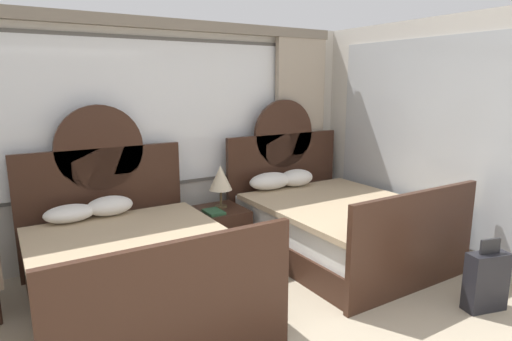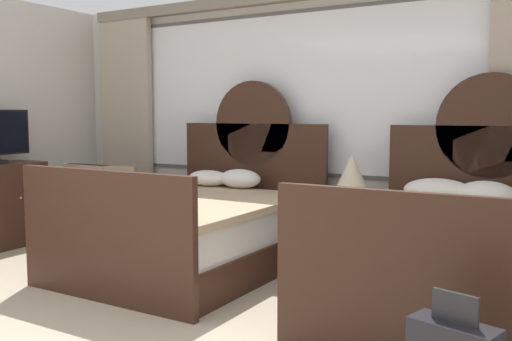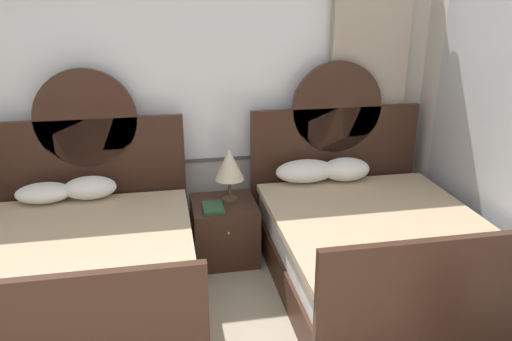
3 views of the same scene
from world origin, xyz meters
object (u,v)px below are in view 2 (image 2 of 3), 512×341
Objects in this scene: armchair_by_window_right at (101,199)px; bed_near_mirror at (462,261)px; table_lamp_on_nightstand at (352,171)px; bed_near_window at (194,228)px; nightstand_between_beds at (342,239)px; armchair_by_window_centre at (100,199)px; armchair_by_window_left at (118,201)px; book_on_nightstand at (326,208)px.

bed_near_mirror is at bearing -5.75° from armchair_by_window_right.
bed_near_mirror is 1.41m from table_lamp_on_nightstand.
bed_near_window reaches higher than table_lamp_on_nightstand.
bed_near_window is 1.00× the size of bed_near_mirror.
table_lamp_on_nightstand is (0.07, 0.05, 0.62)m from nightstand_between_beds.
armchair_by_window_centre is (-2.81, -0.26, 0.18)m from nightstand_between_beds.
table_lamp_on_nightstand is 0.57× the size of armchair_by_window_left.
nightstand_between_beds is (1.18, 0.66, -0.10)m from bed_near_window.
armchair_by_window_right is (-2.80, -0.26, 0.18)m from nightstand_between_beds.
nightstand_between_beds is (-1.17, 0.66, -0.10)m from bed_near_mirror.
armchair_by_window_left is 1.00× the size of armchair_by_window_centre.
bed_near_mirror is 4.00m from armchair_by_window_centre.
armchair_by_window_centre reaches higher than nightstand_between_beds.
armchair_by_window_left is 0.27m from armchair_by_window_centre.
armchair_by_window_left is 0.26m from armchair_by_window_right.
armchair_by_window_centre and armchair_by_window_right have the same top height.
table_lamp_on_nightstand is (-1.11, 0.71, 0.53)m from bed_near_mirror.
book_on_nightstand is at bearing 2.93° from armchair_by_window_right.
table_lamp_on_nightstand is at bearing 39.02° from nightstand_between_beds.
armchair_by_window_right is at bearing 174.25° from bed_near_mirror.
bed_near_window is 2.56× the size of armchair_by_window_centre.
bed_near_window is 4.46× the size of table_lamp_on_nightstand.
bed_near_mirror reaches higher than book_on_nightstand.
armchair_by_window_left reaches higher than nightstand_between_beds.
bed_near_mirror is 3.99m from armchair_by_window_right.
armchair_by_window_centre is at bearing -179.21° from armchair_by_window_right.
armchair_by_window_right is (-3.97, 0.40, 0.08)m from bed_near_mirror.
bed_near_window is 2.35m from bed_near_mirror.
book_on_nightstand is 0.30× the size of armchair_by_window_left.
bed_near_mirror is at bearing -5.74° from armchair_by_window_centre.
nightstand_between_beds is at bearing 46.40° from book_on_nightstand.
armchair_by_window_right is at bearing 165.89° from bed_near_window.
bed_near_mirror is 2.56× the size of armchair_by_window_centre.
armchair_by_window_centre is at bearing -179.25° from armchair_by_window_left.
bed_near_window is at bearing -179.82° from bed_near_mirror.
armchair_by_window_centre is (-2.87, -0.31, -0.44)m from table_lamp_on_nightstand.
bed_near_mirror is 1.40m from book_on_nightstand.
nightstand_between_beds is 0.70× the size of armchair_by_window_centre.
book_on_nightstand is 0.30× the size of armchair_by_window_right.
armchair_by_window_left is 1.00× the size of armchair_by_window_right.
armchair_by_window_right is (-2.87, -0.31, -0.44)m from table_lamp_on_nightstand.
table_lamp_on_nightstand is 0.41m from book_on_nightstand.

